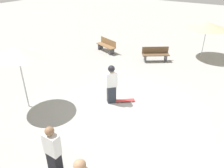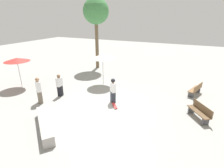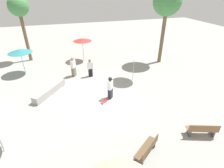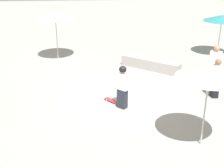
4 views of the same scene
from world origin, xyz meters
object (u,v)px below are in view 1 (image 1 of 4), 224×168
at_px(skater_main, 111,83).
at_px(shade_umbrella_cream, 17,51).
at_px(bench_far, 107,45).
at_px(bystander_watching, 53,151).
at_px(skateboard, 125,100).
at_px(bench_near, 155,54).
at_px(shade_umbrella_tan, 207,25).

bearing_deg(skater_main, shade_umbrella_cream, 171.45).
bearing_deg(bench_far, bystander_watching, 135.19).
xyz_separation_m(skateboard, bench_far, (4.13, -4.63, 0.37)).
bearing_deg(bystander_watching, bench_far, -63.68).
distance_m(bench_far, bystander_watching, 9.85).
xyz_separation_m(bench_near, shade_umbrella_cream, (2.41, 7.39, 1.97)).
height_order(skater_main, bench_far, skater_main).
bearing_deg(bench_near, shade_umbrella_cream, 36.17).
bearing_deg(bystander_watching, bench_near, -83.82).
xyz_separation_m(skater_main, bystander_watching, (-0.69, 3.88, -0.10)).
height_order(skateboard, shade_umbrella_cream, shade_umbrella_cream).
height_order(shade_umbrella_cream, bystander_watching, shade_umbrella_cream).
relative_size(bench_near, shade_umbrella_cream, 0.60).
relative_size(skater_main, shade_umbrella_tan, 0.68).
height_order(skateboard, bench_far, bench_far).
bearing_deg(shade_umbrella_cream, skateboard, -141.82).
bearing_deg(skater_main, bystander_watching, -127.32).
distance_m(skateboard, bench_near, 4.97).
distance_m(skater_main, bench_near, 5.26).
xyz_separation_m(skateboard, bystander_watching, (-0.20, 4.21, 0.75)).
height_order(skateboard, shade_umbrella_tan, shade_umbrella_tan).
height_order(skater_main, bench_near, skater_main).
distance_m(bench_near, bench_far, 3.39).
xyz_separation_m(bench_far, shade_umbrella_tan, (-5.57, -2.51, 1.56)).
relative_size(shade_umbrella_tan, shade_umbrella_cream, 0.95).
height_order(skater_main, shade_umbrella_tan, shade_umbrella_tan).
bearing_deg(bench_far, shade_umbrella_cream, 116.80).
bearing_deg(shade_umbrella_tan, bench_near, 45.69).
bearing_deg(skateboard, bystander_watching, -127.13).
xyz_separation_m(bench_near, shade_umbrella_tan, (-2.19, -2.24, 1.56)).
distance_m(bench_far, shade_umbrella_tan, 6.30).
bearing_deg(shade_umbrella_cream, skater_main, -141.15).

